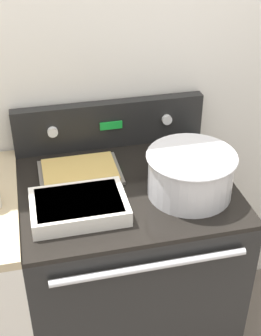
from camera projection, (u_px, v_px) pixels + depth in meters
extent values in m
cube|color=silver|center=(105.00, 68.00, 1.82)|extent=(8.00, 0.05, 2.50)
cube|color=black|center=(127.00, 279.00, 1.95)|extent=(0.77, 0.65, 0.92)
cube|color=black|center=(126.00, 187.00, 1.70)|extent=(0.77, 0.65, 0.02)
cylinder|color=silver|center=(151.00, 267.00, 1.45)|extent=(0.63, 0.02, 0.02)
cube|color=black|center=(110.00, 124.00, 1.89)|extent=(0.77, 0.05, 0.19)
cylinder|color=white|center=(53.00, 132.00, 1.81)|extent=(0.04, 0.02, 0.04)
cylinder|color=white|center=(167.00, 120.00, 1.90)|extent=(0.04, 0.02, 0.04)
cube|color=green|center=(111.00, 125.00, 1.85)|extent=(0.09, 0.01, 0.03)
cylinder|color=silver|center=(190.00, 174.00, 1.61)|extent=(0.29, 0.29, 0.16)
torus|color=silver|center=(192.00, 156.00, 1.57)|extent=(0.31, 0.31, 0.01)
cylinder|color=beige|center=(192.00, 159.00, 1.57)|extent=(0.27, 0.27, 0.02)
cube|color=silver|center=(79.00, 207.00, 1.54)|extent=(0.31, 0.22, 0.06)
cube|color=tan|center=(79.00, 204.00, 1.53)|extent=(0.28, 0.19, 0.03)
cube|color=slate|center=(80.00, 173.00, 1.75)|extent=(0.30, 0.22, 0.01)
cube|color=tan|center=(80.00, 170.00, 1.74)|extent=(0.27, 0.20, 0.01)
cylinder|color=#7AB2C6|center=(200.00, 141.00, 1.95)|extent=(0.01, 0.27, 0.01)
sphere|color=#7AB2C6|center=(213.00, 152.00, 1.82)|extent=(0.07, 0.07, 0.07)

